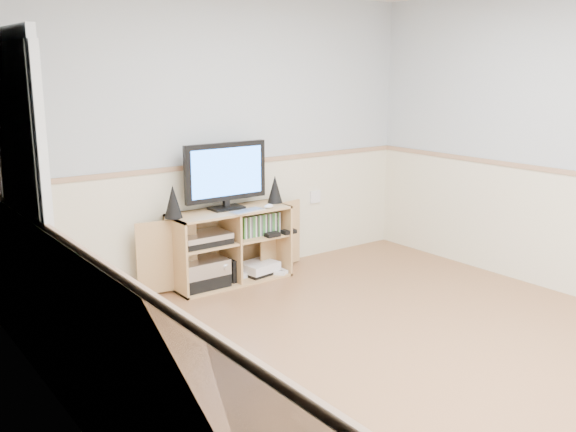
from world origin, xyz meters
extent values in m
cube|color=#A37348|center=(0.00, 0.00, -0.01)|extent=(4.00, 4.50, 0.02)
cube|color=#B6C0C5|center=(-2.01, 0.00, 1.25)|extent=(0.02, 4.50, 2.50)
cube|color=#B6C0C5|center=(0.00, 2.26, 1.25)|extent=(4.00, 0.02, 2.50)
cube|color=beige|center=(0.00, 2.24, 0.50)|extent=(4.00, 0.01, 1.00)
cube|color=tan|center=(0.00, 2.23, 1.02)|extent=(4.00, 0.02, 0.04)
cube|color=#EFE6CF|center=(-1.98, 1.30, 1.00)|extent=(0.03, 0.82, 2.00)
cube|color=tan|center=(-0.12, 2.02, 0.01)|extent=(1.07, 0.40, 0.02)
cube|color=tan|center=(-0.12, 2.02, 0.64)|extent=(1.07, 0.40, 0.02)
cube|color=tan|center=(-0.64, 2.02, 0.33)|extent=(0.02, 0.40, 0.65)
cube|color=tan|center=(0.41, 2.02, 0.33)|extent=(0.02, 0.40, 0.65)
cube|color=tan|center=(-0.12, 2.21, 0.33)|extent=(1.07, 0.02, 0.65)
cube|color=tan|center=(-0.12, 2.02, 0.33)|extent=(0.02, 0.38, 0.61)
cube|color=tan|center=(-0.38, 2.02, 0.38)|extent=(0.51, 0.36, 0.02)
cube|color=tan|center=(0.15, 2.02, 0.38)|extent=(0.51, 0.36, 0.02)
cube|color=tan|center=(-0.70, 2.07, 0.33)|extent=(0.51, 0.11, 0.61)
cube|color=tan|center=(0.46, 2.07, 0.33)|extent=(0.51, 0.11, 0.61)
cube|color=black|center=(-0.12, 2.07, 0.66)|extent=(0.29, 0.18, 0.02)
cube|color=black|center=(-0.12, 2.07, 0.70)|extent=(0.05, 0.04, 0.06)
cube|color=black|center=(-0.12, 2.07, 0.98)|extent=(0.78, 0.05, 0.50)
cube|color=blue|center=(-0.12, 2.04, 0.98)|extent=(0.69, 0.01, 0.41)
cone|color=black|center=(-0.64, 2.04, 0.79)|extent=(0.15, 0.15, 0.27)
cone|color=black|center=(0.38, 2.04, 0.78)|extent=(0.14, 0.14, 0.25)
cube|color=silver|center=(-0.02, 1.88, 0.66)|extent=(0.32, 0.17, 0.01)
ellipsoid|color=white|center=(0.20, 1.88, 0.67)|extent=(0.11, 0.09, 0.04)
cube|color=black|center=(-0.42, 2.02, 0.07)|extent=(0.44, 0.32, 0.11)
cube|color=silver|center=(-0.42, 2.02, 0.20)|extent=(0.44, 0.32, 0.13)
cube|color=black|center=(-0.38, 2.02, 0.42)|extent=(0.44, 0.30, 0.05)
cube|color=silver|center=(-0.38, 2.02, 0.46)|extent=(0.44, 0.30, 0.05)
cube|color=black|center=(-0.14, 1.97, 0.12)|extent=(0.04, 0.14, 0.20)
cube|color=white|center=(0.05, 2.05, 0.04)|extent=(0.23, 0.19, 0.05)
cube|color=black|center=(0.17, 2.00, 0.04)|extent=(0.33, 0.28, 0.03)
cube|color=white|center=(0.17, 2.00, 0.09)|extent=(0.35, 0.30, 0.08)
cube|color=white|center=(0.37, 1.92, 0.04)|extent=(0.04, 0.14, 0.03)
cube|color=white|center=(0.35, 2.08, 0.04)|extent=(0.09, 0.15, 0.03)
cube|color=#3F8C3F|center=(0.17, 2.00, 0.48)|extent=(0.39, 0.13, 0.19)
cube|color=white|center=(1.00, 2.23, 0.60)|extent=(0.12, 0.03, 0.12)
camera|label=1|loc=(-2.91, -2.64, 1.86)|focal=40.00mm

